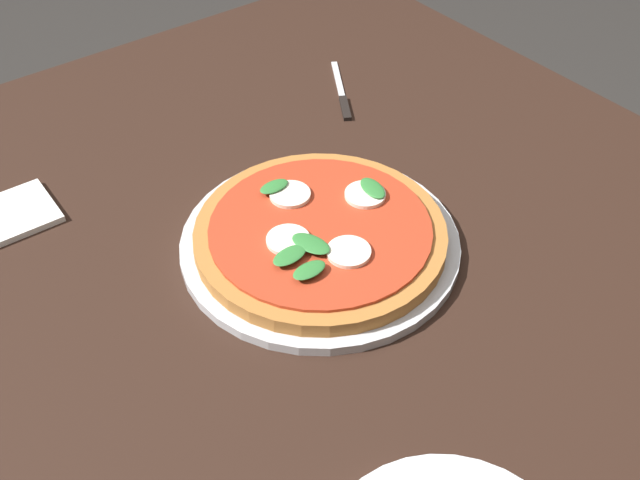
# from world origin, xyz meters

# --- Properties ---
(dining_table) EXTENTS (1.25, 1.14, 0.74)m
(dining_table) POSITION_xyz_m (0.00, 0.00, 0.65)
(dining_table) COLOR black
(dining_table) RESTS_ON ground_plane
(serving_tray) EXTENTS (0.32, 0.32, 0.01)m
(serving_tray) POSITION_xyz_m (0.10, -0.01, 0.74)
(serving_tray) COLOR silver
(serving_tray) RESTS_ON dining_table
(pizza) EXTENTS (0.29, 0.29, 0.03)m
(pizza) POSITION_xyz_m (0.10, -0.01, 0.76)
(pizza) COLOR #B27033
(pizza) RESTS_ON serving_tray
(knife) EXTENTS (0.09, 0.14, 0.01)m
(knife) POSITION_xyz_m (0.32, 0.23, 0.74)
(knife) COLOR black
(knife) RESTS_ON dining_table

